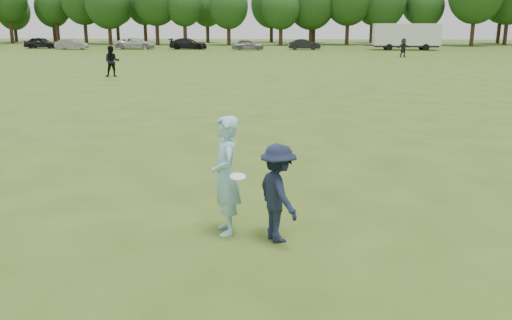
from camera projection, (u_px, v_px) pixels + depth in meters
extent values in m
plane|color=#305016|center=(243.00, 233.00, 9.49)|extent=(200.00, 200.00, 0.00)
imported|color=#8EC7DC|center=(226.00, 176.00, 9.26)|extent=(0.69, 0.86, 2.07)
imported|color=#171E33|center=(278.00, 193.00, 8.98)|extent=(1.06, 1.24, 1.67)
imported|color=black|center=(112.00, 61.00, 35.30)|extent=(1.13, 0.97, 2.01)
imported|color=#282828|center=(403.00, 48.00, 53.90)|extent=(1.81, 1.15, 1.86)
imported|color=black|center=(41.00, 43.00, 71.01)|extent=(4.35, 1.89, 1.46)
imported|color=gray|center=(72.00, 44.00, 68.31)|extent=(4.08, 1.60, 1.32)
imported|color=#BCBCC2|center=(135.00, 44.00, 69.16)|extent=(5.35, 3.01, 1.41)
imported|color=black|center=(188.00, 44.00, 68.85)|extent=(4.77, 1.94, 1.38)
imported|color=slate|center=(248.00, 44.00, 67.12)|extent=(4.13, 2.05, 1.35)
imported|color=black|center=(304.00, 44.00, 67.63)|extent=(4.07, 1.69, 1.31)
cone|color=orange|center=(456.00, 55.00, 55.24)|extent=(0.28, 0.28, 0.30)
cylinder|color=white|center=(238.00, 177.00, 8.95)|extent=(0.28, 0.27, 0.09)
cube|color=silver|center=(406.00, 34.00, 66.74)|extent=(8.00, 2.50, 2.60)
cube|color=black|center=(406.00, 46.00, 67.09)|extent=(7.60, 2.30, 0.25)
cylinder|color=black|center=(389.00, 47.00, 66.07)|extent=(0.80, 0.25, 0.80)
cylinder|color=black|center=(386.00, 46.00, 68.48)|extent=(0.80, 0.25, 0.80)
cylinder|color=black|center=(426.00, 47.00, 65.75)|extent=(0.80, 0.25, 0.80)
cylinder|color=black|center=(421.00, 46.00, 68.16)|extent=(0.80, 0.25, 0.80)
cube|color=#333333|center=(370.00, 45.00, 67.40)|extent=(1.20, 0.15, 0.12)
cylinder|color=#332114|center=(11.00, 30.00, 85.77)|extent=(0.56, 0.56, 4.26)
ellipsoid|color=#1B3A13|center=(8.00, 0.00, 84.62)|extent=(5.79, 5.79, 6.66)
cylinder|color=#332114|center=(58.00, 31.00, 86.82)|extent=(0.56, 0.56, 3.91)
ellipsoid|color=#1B3A13|center=(55.00, 3.00, 85.75)|extent=(5.47, 5.47, 6.29)
cylinder|color=#332114|center=(86.00, 31.00, 84.75)|extent=(0.56, 0.56, 3.83)
cylinder|color=#332114|center=(110.00, 34.00, 81.60)|extent=(0.56, 0.56, 3.25)
ellipsoid|color=#1B3A13|center=(108.00, 3.00, 80.47)|extent=(6.76, 6.76, 7.78)
cylinder|color=#332114|center=(157.00, 32.00, 81.42)|extent=(0.56, 0.56, 3.71)
ellipsoid|color=#1B3A13|center=(156.00, 0.00, 80.24)|extent=(6.68, 6.68, 7.68)
cylinder|color=#332114|center=(185.00, 33.00, 80.77)|extent=(0.56, 0.56, 3.46)
ellipsoid|color=#1B3A13|center=(184.00, 5.00, 79.75)|extent=(5.49, 5.49, 6.31)
cylinder|color=#332114|center=(229.00, 34.00, 80.19)|extent=(0.56, 0.56, 3.14)
ellipsoid|color=#1B3A13|center=(228.00, 6.00, 79.18)|extent=(5.78, 5.78, 6.64)
cylinder|color=#332114|center=(281.00, 35.00, 79.40)|extent=(0.56, 0.56, 3.01)
ellipsoid|color=#1B3A13|center=(281.00, 8.00, 78.44)|extent=(5.46, 5.46, 6.28)
cylinder|color=#332114|center=(311.00, 34.00, 81.35)|extent=(0.56, 0.56, 3.23)
ellipsoid|color=#1B3A13|center=(311.00, 1.00, 80.17)|extent=(7.29, 7.29, 8.38)
cylinder|color=#332114|center=(347.00, 32.00, 80.79)|extent=(0.56, 0.56, 3.77)
cylinder|color=#332114|center=(381.00, 33.00, 81.04)|extent=(0.56, 0.56, 3.33)
ellipsoid|color=#1B3A13|center=(383.00, 2.00, 79.90)|extent=(6.71, 6.71, 7.71)
cylinder|color=#332114|center=(423.00, 34.00, 80.84)|extent=(0.56, 0.56, 3.22)
ellipsoid|color=#1B3A13|center=(425.00, 6.00, 79.85)|extent=(5.54, 5.54, 6.37)
cylinder|color=#332114|center=(472.00, 31.00, 77.43)|extent=(0.56, 0.56, 4.15)
cylinder|color=#332114|center=(506.00, 31.00, 80.43)|extent=(0.56, 0.56, 3.95)
cylinder|color=#332114|center=(16.00, 34.00, 92.24)|extent=(0.56, 0.56, 2.73)
ellipsoid|color=#1B3A13|center=(13.00, 11.00, 91.31)|extent=(5.45, 5.45, 6.27)
cylinder|color=#332114|center=(54.00, 32.00, 90.08)|extent=(0.56, 0.56, 3.25)
ellipsoid|color=#1B3A13|center=(52.00, 7.00, 89.07)|extent=(5.68, 5.68, 6.53)
cylinder|color=#332114|center=(118.00, 31.00, 92.21)|extent=(0.56, 0.56, 3.62)
ellipsoid|color=#1B3A13|center=(116.00, 5.00, 91.14)|extent=(5.80, 5.80, 6.67)
cylinder|color=#332114|center=(145.00, 31.00, 89.36)|extent=(0.56, 0.56, 3.61)
ellipsoid|color=#1B3A13|center=(144.00, 5.00, 88.31)|extent=(5.58, 5.58, 6.42)
cylinder|color=#332114|center=(208.00, 32.00, 89.17)|extent=(0.56, 0.56, 3.29)
ellipsoid|color=#1B3A13|center=(207.00, 8.00, 88.19)|extent=(5.30, 5.30, 6.09)
cylinder|color=#332114|center=(271.00, 32.00, 89.83)|extent=(0.56, 0.56, 3.28)
ellipsoid|color=#1B3A13|center=(272.00, 4.00, 88.70)|extent=(6.78, 6.78, 7.79)
cylinder|color=#332114|center=(314.00, 33.00, 87.86)|extent=(0.56, 0.56, 3.11)
ellipsoid|color=#1B3A13|center=(314.00, 9.00, 86.90)|extent=(5.34, 5.34, 6.14)
cylinder|color=#332114|center=(371.00, 32.00, 88.49)|extent=(0.56, 0.56, 3.50)
ellipsoid|color=#1B3A13|center=(373.00, 8.00, 87.53)|extent=(4.82, 4.82, 5.54)
cylinder|color=#332114|center=(419.00, 31.00, 88.46)|extent=(0.56, 0.56, 3.80)
ellipsoid|color=#1B3A13|center=(421.00, 2.00, 87.30)|extent=(6.34, 6.34, 7.29)
cylinder|color=#332114|center=(499.00, 31.00, 85.89)|extent=(0.56, 0.56, 3.84)
ellipsoid|color=#1B3A13|center=(502.00, 4.00, 84.86)|extent=(5.09, 5.09, 5.86)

